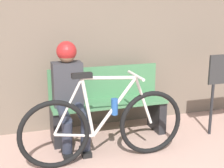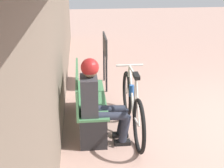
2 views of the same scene
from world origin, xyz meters
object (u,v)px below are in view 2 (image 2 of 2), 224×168
(bicycle, at_px, (132,106))
(person_seated, at_px, (97,96))
(signboard, at_px, (105,49))
(park_bench_near, at_px, (88,102))

(bicycle, distance_m, person_seated, 0.65)
(person_seated, distance_m, signboard, 2.04)
(person_seated, height_order, signboard, person_seated)
(bicycle, distance_m, signboard, 1.80)
(park_bench_near, height_order, bicycle, bicycle)
(signboard, bearing_deg, park_bench_near, 165.94)
(park_bench_near, relative_size, signboard, 1.39)
(signboard, bearing_deg, person_seated, 172.48)
(park_bench_near, relative_size, bicycle, 0.80)
(person_seated, bearing_deg, signboard, -7.52)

